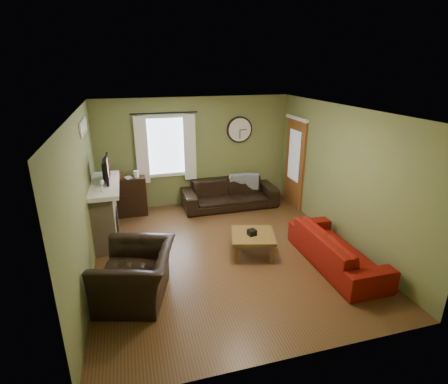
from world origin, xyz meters
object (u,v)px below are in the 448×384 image
object	(u,v)px
sofa_red	(336,249)
armchair	(136,274)
bookshelf	(130,197)
sofa_brown	(230,194)
coffee_table	(253,244)

from	to	relation	value
sofa_red	armchair	size ratio (longest dim) A/B	1.75
bookshelf	sofa_brown	world-z (taller)	bookshelf
coffee_table	sofa_red	bearing A→B (deg)	-29.69
bookshelf	armchair	world-z (taller)	bookshelf
bookshelf	sofa_brown	bearing A→B (deg)	-3.01
armchair	coffee_table	bearing A→B (deg)	125.14
sofa_red	coffee_table	size ratio (longest dim) A/B	2.75
bookshelf	coffee_table	world-z (taller)	bookshelf
sofa_red	coffee_table	xyz separation A→B (m)	(-1.26, 0.72, -0.10)
bookshelf	coffee_table	distance (m)	3.23
armchair	coffee_table	distance (m)	2.22
sofa_brown	bookshelf	bearing A→B (deg)	176.99
sofa_red	armchair	distance (m)	3.36
sofa_brown	armchair	xyz separation A→B (m)	(-2.34, -3.03, 0.06)
sofa_red	armchair	bearing A→B (deg)	89.91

